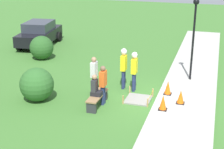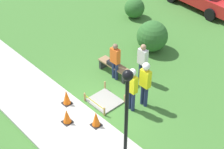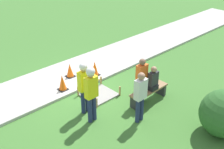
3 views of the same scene
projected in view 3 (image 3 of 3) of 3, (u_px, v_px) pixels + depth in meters
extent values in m
plane|color=#3D702D|center=(85.00, 89.00, 10.85)|extent=(60.00, 60.00, 0.00)
cube|color=#ADAAA3|center=(67.00, 76.00, 11.62)|extent=(28.00, 2.47, 0.10)
cube|color=gray|center=(99.00, 95.00, 10.40)|extent=(1.13, 1.05, 0.06)
cube|color=tan|center=(101.00, 81.00, 11.00)|extent=(0.05, 0.05, 0.38)
cube|color=tan|center=(78.00, 91.00, 10.32)|extent=(0.05, 0.05, 0.38)
cube|color=tan|center=(120.00, 91.00, 10.34)|extent=(0.05, 0.05, 0.38)
cube|color=tan|center=(97.00, 103.00, 9.65)|extent=(0.05, 0.05, 0.38)
cube|color=yellow|center=(90.00, 84.00, 10.62)|extent=(1.13, 0.00, 0.04)
cube|color=black|center=(95.00, 75.00, 11.62)|extent=(0.34, 0.34, 0.02)
cone|color=orange|center=(95.00, 68.00, 11.47)|extent=(0.29, 0.29, 0.59)
cube|color=black|center=(70.00, 76.00, 11.51)|extent=(0.34, 0.34, 0.02)
cone|color=orange|center=(70.00, 70.00, 11.37)|extent=(0.29, 0.29, 0.55)
cube|color=black|center=(63.00, 89.00, 10.60)|extent=(0.34, 0.34, 0.02)
cone|color=orange|center=(62.00, 82.00, 10.45)|extent=(0.29, 0.29, 0.59)
cube|color=#2D2D33|center=(161.00, 89.00, 10.41)|extent=(0.12, 0.40, 0.44)
cube|color=#2D2D33|center=(135.00, 103.00, 9.57)|extent=(0.12, 0.40, 0.44)
cube|color=olive|center=(149.00, 90.00, 9.87)|extent=(1.60, 0.44, 0.06)
cube|color=black|center=(151.00, 86.00, 9.87)|extent=(0.34, 0.44, 0.18)
cube|color=#2D2D33|center=(153.00, 78.00, 9.65)|extent=(0.36, 0.20, 0.50)
sphere|color=#A37A5B|center=(154.00, 69.00, 9.49)|extent=(0.21, 0.21, 0.21)
cylinder|color=navy|center=(94.00, 108.00, 8.95)|extent=(0.14, 0.14, 0.89)
cylinder|color=navy|center=(90.00, 110.00, 8.84)|extent=(0.14, 0.14, 0.89)
cube|color=yellow|center=(91.00, 87.00, 8.52)|extent=(0.40, 0.22, 0.71)
sphere|color=tan|center=(91.00, 73.00, 8.29)|extent=(0.24, 0.24, 0.24)
sphere|color=white|center=(90.00, 71.00, 8.26)|extent=(0.28, 0.28, 0.28)
cylinder|color=navy|center=(87.00, 100.00, 9.39)|extent=(0.14, 0.14, 0.86)
cylinder|color=navy|center=(83.00, 102.00, 9.28)|extent=(0.14, 0.14, 0.86)
cube|color=yellow|center=(84.00, 81.00, 8.97)|extent=(0.40, 0.22, 0.68)
sphere|color=tan|center=(83.00, 68.00, 8.76)|extent=(0.23, 0.23, 0.23)
sphere|color=white|center=(83.00, 66.00, 8.73)|extent=(0.27, 0.27, 0.27)
cylinder|color=navy|center=(142.00, 91.00, 9.93)|extent=(0.14, 0.14, 0.82)
cylinder|color=navy|center=(139.00, 93.00, 9.82)|extent=(0.14, 0.14, 0.82)
cube|color=#E55B1E|center=(142.00, 73.00, 9.53)|extent=(0.40, 0.22, 0.65)
sphere|color=brown|center=(142.00, 62.00, 9.32)|extent=(0.22, 0.22, 0.22)
cylinder|color=navy|center=(141.00, 108.00, 8.95)|extent=(0.14, 0.14, 0.85)
cylinder|color=navy|center=(138.00, 111.00, 8.84)|extent=(0.14, 0.14, 0.85)
cube|color=silver|center=(141.00, 89.00, 8.54)|extent=(0.40, 0.22, 0.67)
sphere|color=#A37A5B|center=(141.00, 76.00, 8.33)|extent=(0.23, 0.23, 0.23)
sphere|color=#2D6028|center=(224.00, 114.00, 8.21)|extent=(1.45, 1.45, 1.45)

